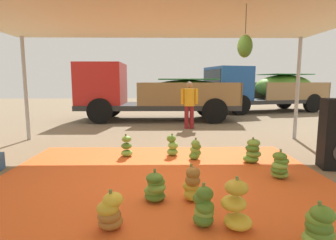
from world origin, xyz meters
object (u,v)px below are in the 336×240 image
object	(u,v)px
banana_bunch_5	(192,184)
banana_bunch_1	(319,228)
banana_bunch_2	(195,150)
banana_bunch_3	(236,206)
banana_bunch_7	(280,166)
banana_bunch_10	(252,152)
banana_bunch_0	(172,146)
banana_bunch_8	(110,212)
banana_bunch_4	(204,207)
cargo_truck_main	(151,92)
cargo_truck_far	(263,89)
banana_bunch_9	(155,188)
worker_0	(189,101)
banana_bunch_6	(127,147)

from	to	relation	value
banana_bunch_5	banana_bunch_1	bearing A→B (deg)	-44.14
banana_bunch_2	banana_bunch_3	bearing A→B (deg)	-87.15
banana_bunch_1	banana_bunch_7	distance (m)	1.97
banana_bunch_7	banana_bunch_10	distance (m)	0.92
banana_bunch_0	banana_bunch_8	bearing A→B (deg)	-104.39
banana_bunch_0	banana_bunch_3	world-z (taller)	banana_bunch_3
banana_bunch_1	banana_bunch_4	xyz separation A→B (m)	(-1.07, 0.43, 0.01)
cargo_truck_main	banana_bunch_10	bearing A→B (deg)	-69.93
banana_bunch_2	banana_bunch_5	xyz separation A→B (m)	(-0.27, -1.99, 0.03)
cargo_truck_far	banana_bunch_9	bearing A→B (deg)	-116.10
banana_bunch_3	banana_bunch_10	bearing A→B (deg)	68.26
banana_bunch_9	cargo_truck_far	xyz separation A→B (m)	(5.57, 11.37, 1.07)
banana_bunch_1	banana_bunch_8	size ratio (longest dim) A/B	1.03
banana_bunch_1	banana_bunch_3	world-z (taller)	banana_bunch_3
banana_bunch_10	cargo_truck_far	distance (m)	10.36
banana_bunch_9	worker_0	xyz separation A→B (m)	(1.00, 5.88, 0.76)
banana_bunch_9	banana_bunch_4	bearing A→B (deg)	-49.15
banana_bunch_1	cargo_truck_main	distance (m)	9.47
banana_bunch_5	banana_bunch_8	world-z (taller)	banana_bunch_5
banana_bunch_8	worker_0	distance (m)	6.80
banana_bunch_9	cargo_truck_main	distance (m)	8.17
banana_bunch_8	banana_bunch_1	bearing A→B (deg)	-9.85
banana_bunch_3	banana_bunch_9	bearing A→B (deg)	141.77
cargo_truck_far	banana_bunch_6	bearing A→B (deg)	-124.52
banana_bunch_0	cargo_truck_far	xyz separation A→B (m)	(5.27, 9.07, 1.04)
banana_bunch_2	banana_bunch_8	xyz separation A→B (m)	(-1.25, -2.72, -0.00)
banana_bunch_1	banana_bunch_8	distance (m)	2.14
banana_bunch_0	banana_bunch_8	size ratio (longest dim) A/B	1.09
banana_bunch_8	banana_bunch_9	distance (m)	0.86
banana_bunch_10	cargo_truck_main	distance (m)	6.83
banana_bunch_8	banana_bunch_3	bearing A→B (deg)	0.06
banana_bunch_8	cargo_truck_main	xyz separation A→B (m)	(0.05, 8.82, 0.99)
banana_bunch_0	banana_bunch_3	distance (m)	3.09
banana_bunch_4	worker_0	distance (m)	6.59
banana_bunch_9	banana_bunch_10	bearing A→B (deg)	42.62
banana_bunch_2	banana_bunch_4	world-z (taller)	banana_bunch_4
worker_0	banana_bunch_8	bearing A→B (deg)	-102.59
banana_bunch_9	worker_0	bearing A→B (deg)	80.31
cargo_truck_far	worker_0	world-z (taller)	cargo_truck_far
banana_bunch_8	cargo_truck_far	world-z (taller)	cargo_truck_far
banana_bunch_9	banana_bunch_10	xyz separation A→B (m)	(1.90, 1.75, 0.04)
banana_bunch_1	banana_bunch_6	xyz separation A→B (m)	(-2.33, 3.35, 0.01)
banana_bunch_9	cargo_truck_main	bearing A→B (deg)	92.99
banana_bunch_8	banana_bunch_9	bearing A→B (deg)	56.88
banana_bunch_7	banana_bunch_3	bearing A→B (deg)	-126.44
banana_bunch_9	banana_bunch_3	bearing A→B (deg)	-38.23
banana_bunch_1	banana_bunch_10	xyz separation A→B (m)	(0.27, 2.83, 0.02)
banana_bunch_2	banana_bunch_9	world-z (taller)	banana_bunch_2
banana_bunch_8	banana_bunch_9	world-z (taller)	banana_bunch_8
banana_bunch_8	banana_bunch_2	bearing A→B (deg)	65.30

